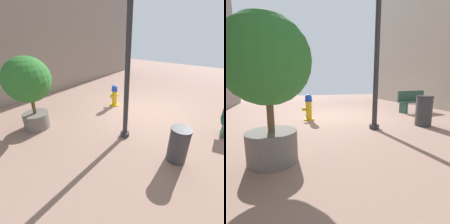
# 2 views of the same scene
# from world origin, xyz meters

# --- Properties ---
(ground_plane) EXTENTS (23.40, 23.40, 0.00)m
(ground_plane) POSITION_xyz_m (0.00, 0.00, 0.00)
(ground_plane) COLOR #9E7A6B
(fire_hydrant) EXTENTS (0.42, 0.44, 0.91)m
(fire_hydrant) POSITION_xyz_m (1.40, 0.35, 0.46)
(fire_hydrant) COLOR gold
(fire_hydrant) RESTS_ON ground_plane
(bench_near) EXTENTS (1.62, 0.68, 0.95)m
(bench_near) POSITION_xyz_m (-3.31, -0.03, 0.49)
(bench_near) COLOR #33594C
(bench_near) RESTS_ON ground_plane
(planter_tree) EXTENTS (1.38, 1.38, 2.34)m
(planter_tree) POSITION_xyz_m (2.38, 3.40, 1.48)
(planter_tree) COLOR slate
(planter_tree) RESTS_ON ground_plane
(street_lamp) EXTENTS (0.36, 0.36, 4.10)m
(street_lamp) POSITION_xyz_m (-0.26, 2.04, 2.53)
(street_lamp) COLOR #2D2D33
(street_lamp) RESTS_ON ground_plane
(trash_bin) EXTENTS (0.49, 0.49, 0.92)m
(trash_bin) POSITION_xyz_m (-1.87, 2.14, 0.46)
(trash_bin) COLOR #38383D
(trash_bin) RESTS_ON ground_plane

